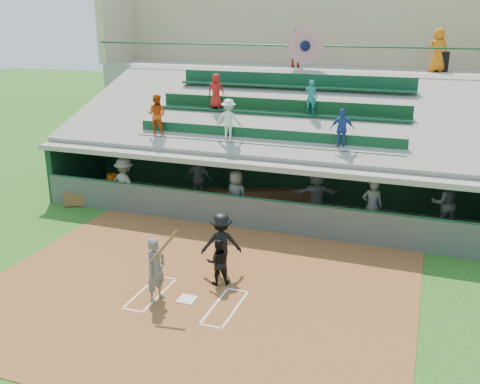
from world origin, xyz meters
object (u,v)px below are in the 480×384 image
(white_table, at_px, (112,192))
(water_cooler, at_px, (112,179))
(batter_at_plate, at_px, (156,269))
(catcher, at_px, (218,262))
(trash_bin, at_px, (442,62))
(home_plate, at_px, (187,299))

(white_table, xyz_separation_m, water_cooler, (0.04, -0.01, 0.52))
(batter_at_plate, distance_m, white_table, 8.13)
(batter_at_plate, bearing_deg, water_cooler, 130.11)
(batter_at_plate, distance_m, water_cooler, 8.08)
(catcher, distance_m, white_table, 8.01)
(batter_at_plate, height_order, catcher, batter_at_plate)
(catcher, xyz_separation_m, white_table, (-6.36, 4.87, -0.28))
(catcher, xyz_separation_m, water_cooler, (-6.31, 4.86, 0.24))
(water_cooler, bearing_deg, white_table, 166.42)
(water_cooler, xyz_separation_m, trash_bin, (11.35, 7.43, 4.11))
(batter_at_plate, bearing_deg, home_plate, 18.67)
(white_table, bearing_deg, trash_bin, 31.82)
(catcher, bearing_deg, water_cooler, -62.26)
(catcher, bearing_deg, white_table, -62.13)
(batter_at_plate, height_order, white_table, batter_at_plate)
(batter_at_plate, height_order, trash_bin, trash_bin)
(water_cooler, height_order, trash_bin, trash_bin)
(catcher, bearing_deg, trash_bin, -136.93)
(white_table, bearing_deg, home_plate, -46.32)
(home_plate, bearing_deg, batter_at_plate, -161.33)
(home_plate, distance_m, water_cooler, 8.42)
(trash_bin, bearing_deg, water_cooler, -146.78)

